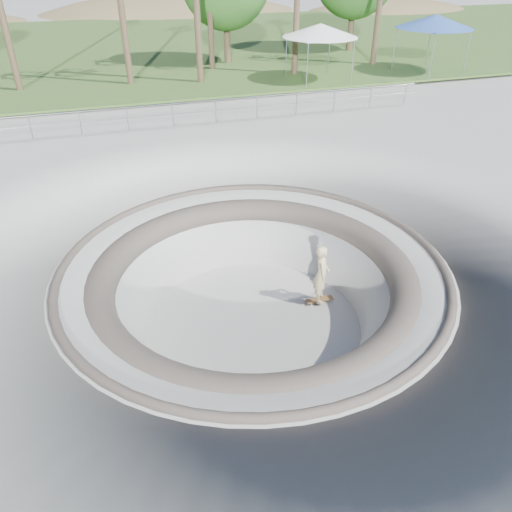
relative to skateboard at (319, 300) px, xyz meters
name	(u,v)px	position (x,y,z in m)	size (l,w,h in m)	color
ground	(253,266)	(-2.18, -0.29, 1.83)	(180.00, 180.00, 0.00)	#A5A5A0
skate_bowl	(253,320)	(-2.18, -0.29, 0.00)	(14.00, 14.00, 4.10)	#A5A5A0
grass_strip	(127,46)	(-2.18, 33.71, 2.05)	(180.00, 36.00, 0.12)	#3D5823
distant_hills	(147,75)	(1.60, 56.88, -5.19)	(103.20, 45.00, 28.60)	brown
safety_railing	(173,115)	(-2.18, 11.71, 2.52)	(25.00, 0.06, 1.03)	gray
skateboard	(319,300)	(0.00, 0.00, 0.00)	(0.86, 0.27, 0.09)	brown
skater	(322,274)	(0.00, 0.00, 0.94)	(0.67, 0.44, 1.84)	beige
canopy_white	(320,31)	(7.59, 17.71, 4.84)	(6.16, 6.16, 3.11)	gray
canopy_blue	(435,21)	(15.24, 17.71, 5.04)	(6.44, 6.44, 3.34)	gray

